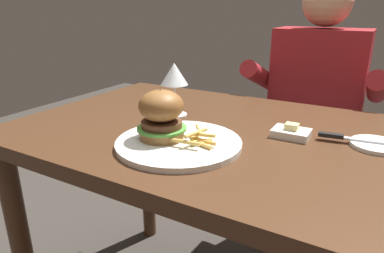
{
  "coord_description": "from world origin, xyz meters",
  "views": [
    {
      "loc": [
        0.33,
        -0.82,
        1.06
      ],
      "look_at": [
        -0.06,
        -0.13,
        0.78
      ],
      "focal_mm": 32.0,
      "sensor_mm": 36.0,
      "label": 1
    }
  ],
  "objects_px": {
    "butter_dish": "(291,132)",
    "main_plate": "(179,143)",
    "bread_plate": "(376,145)",
    "diner_person": "(312,128)",
    "burger_sandwich": "(161,114)",
    "wine_glass": "(174,76)",
    "table_knife": "(354,139)"
  },
  "relations": [
    {
      "from": "butter_dish",
      "to": "main_plate",
      "type": "bearing_deg",
      "value": -138.33
    },
    {
      "from": "bread_plate",
      "to": "butter_dish",
      "type": "xyz_separation_m",
      "value": [
        -0.2,
        -0.03,
        0.01
      ]
    },
    {
      "from": "main_plate",
      "to": "diner_person",
      "type": "distance_m",
      "value": 0.86
    },
    {
      "from": "burger_sandwich",
      "to": "butter_dish",
      "type": "distance_m",
      "value": 0.34
    },
    {
      "from": "burger_sandwich",
      "to": "diner_person",
      "type": "xyz_separation_m",
      "value": [
        0.22,
        0.82,
        -0.25
      ]
    },
    {
      "from": "wine_glass",
      "to": "butter_dish",
      "type": "bearing_deg",
      "value": -1.51
    },
    {
      "from": "bread_plate",
      "to": "diner_person",
      "type": "xyz_separation_m",
      "value": [
        -0.25,
        0.59,
        -0.18
      ]
    },
    {
      "from": "diner_person",
      "to": "main_plate",
      "type": "bearing_deg",
      "value": -101.75
    },
    {
      "from": "table_knife",
      "to": "butter_dish",
      "type": "distance_m",
      "value": 0.15
    },
    {
      "from": "table_knife",
      "to": "diner_person",
      "type": "relative_size",
      "value": 0.18
    },
    {
      "from": "burger_sandwich",
      "to": "butter_dish",
      "type": "xyz_separation_m",
      "value": [
        0.27,
        0.2,
        -0.06
      ]
    },
    {
      "from": "main_plate",
      "to": "table_knife",
      "type": "height_order",
      "value": "table_knife"
    },
    {
      "from": "wine_glass",
      "to": "main_plate",
      "type": "bearing_deg",
      "value": -55.45
    },
    {
      "from": "burger_sandwich",
      "to": "bread_plate",
      "type": "relative_size",
      "value": 1.1
    },
    {
      "from": "wine_glass",
      "to": "diner_person",
      "type": "relative_size",
      "value": 0.14
    },
    {
      "from": "wine_glass",
      "to": "bread_plate",
      "type": "bearing_deg",
      "value": 2.43
    },
    {
      "from": "burger_sandwich",
      "to": "diner_person",
      "type": "height_order",
      "value": "diner_person"
    },
    {
      "from": "bread_plate",
      "to": "butter_dish",
      "type": "distance_m",
      "value": 0.2
    },
    {
      "from": "main_plate",
      "to": "burger_sandwich",
      "type": "relative_size",
      "value": 2.32
    },
    {
      "from": "diner_person",
      "to": "table_knife",
      "type": "bearing_deg",
      "value": -71.55
    },
    {
      "from": "burger_sandwich",
      "to": "bread_plate",
      "type": "xyz_separation_m",
      "value": [
        0.46,
        0.24,
        -0.07
      ]
    },
    {
      "from": "bread_plate",
      "to": "diner_person",
      "type": "height_order",
      "value": "diner_person"
    },
    {
      "from": "burger_sandwich",
      "to": "wine_glass",
      "type": "height_order",
      "value": "wine_glass"
    },
    {
      "from": "table_knife",
      "to": "diner_person",
      "type": "xyz_separation_m",
      "value": [
        -0.2,
        0.6,
        -0.19
      ]
    },
    {
      "from": "main_plate",
      "to": "bread_plate",
      "type": "relative_size",
      "value": 2.55
    },
    {
      "from": "table_knife",
      "to": "wine_glass",
      "type": "bearing_deg",
      "value": -178.07
    },
    {
      "from": "main_plate",
      "to": "butter_dish",
      "type": "bearing_deg",
      "value": 41.67
    },
    {
      "from": "main_plate",
      "to": "wine_glass",
      "type": "bearing_deg",
      "value": 124.55
    },
    {
      "from": "wine_glass",
      "to": "diner_person",
      "type": "bearing_deg",
      "value": 62.94
    },
    {
      "from": "wine_glass",
      "to": "butter_dish",
      "type": "height_order",
      "value": "wine_glass"
    },
    {
      "from": "butter_dish",
      "to": "diner_person",
      "type": "height_order",
      "value": "diner_person"
    },
    {
      "from": "bread_plate",
      "to": "butter_dish",
      "type": "bearing_deg",
      "value": -170.37
    }
  ]
}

